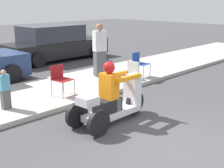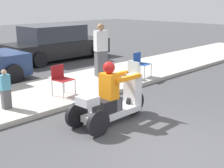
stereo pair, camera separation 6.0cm
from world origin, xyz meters
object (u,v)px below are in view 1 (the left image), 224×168
(motorcycle_trike, at_px, (112,101))
(spectator_near_curb, at_px, (5,90))
(folding_chair_set_back, at_px, (60,77))
(parked_car_lot_left, at_px, (55,44))
(spectator_with_child, at_px, (100,51))
(folding_chair_curbside, at_px, (139,62))

(motorcycle_trike, xyz_separation_m, spectator_near_curb, (-1.36, 2.22, 0.08))
(folding_chair_set_back, relative_size, parked_car_lot_left, 0.17)
(spectator_with_child, distance_m, folding_chair_curbside, 1.37)
(spectator_near_curb, bearing_deg, motorcycle_trike, -58.58)
(folding_chair_curbside, bearing_deg, spectator_near_curb, 177.32)
(spectator_near_curb, relative_size, folding_chair_curbside, 1.17)
(spectator_with_child, bearing_deg, folding_chair_curbside, -50.87)
(folding_chair_set_back, distance_m, folding_chair_curbside, 3.17)
(spectator_with_child, relative_size, folding_chair_set_back, 2.17)
(folding_chair_set_back, height_order, folding_chair_curbside, same)
(motorcycle_trike, height_order, spectator_near_curb, motorcycle_trike)
(parked_car_lot_left, bearing_deg, folding_chair_set_back, -124.89)
(spectator_with_child, distance_m, folding_chair_set_back, 2.50)
(spectator_with_child, relative_size, spectator_near_curb, 1.86)
(parked_car_lot_left, bearing_deg, spectator_near_curb, -135.77)
(spectator_near_curb, relative_size, folding_chair_set_back, 1.17)
(folding_chair_curbside, bearing_deg, folding_chair_set_back, 176.74)
(spectator_with_child, distance_m, spectator_near_curb, 4.01)
(spectator_near_curb, xyz_separation_m, folding_chair_set_back, (1.59, -0.04, 0.04))
(motorcycle_trike, relative_size, parked_car_lot_left, 0.43)
(spectator_near_curb, distance_m, folding_chair_curbside, 4.75)
(folding_chair_set_back, bearing_deg, spectator_near_curb, 178.48)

